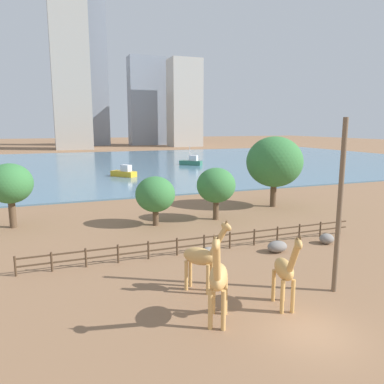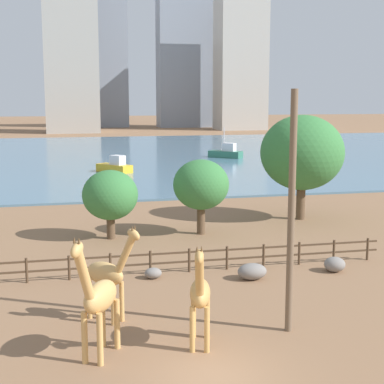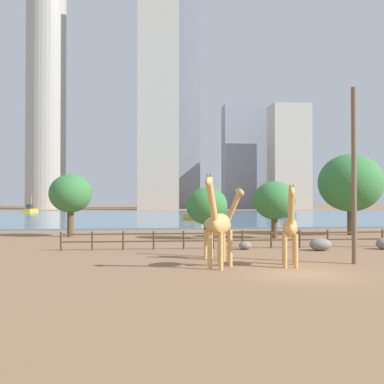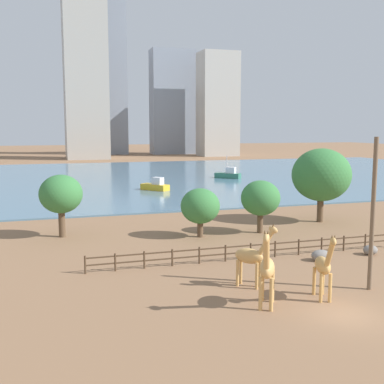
% 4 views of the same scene
% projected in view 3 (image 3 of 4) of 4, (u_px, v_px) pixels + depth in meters
% --- Properties ---
extents(ground_plane, '(400.00, 400.00, 0.00)m').
position_uv_depth(ground_plane, '(174.00, 216.00, 102.08)').
color(ground_plane, '#8C6647').
extents(harbor_water, '(180.00, 86.00, 0.20)m').
position_uv_depth(harbor_water, '(175.00, 216.00, 99.11)').
color(harbor_water, slate).
rests_on(harbor_water, ground).
extents(giraffe_tall, '(2.06, 3.02, 4.84)m').
position_uv_depth(giraffe_tall, '(219.00, 224.00, 24.60)').
color(giraffe_tall, tan).
rests_on(giraffe_tall, ground).
extents(giraffe_companion, '(2.39, 2.50, 4.31)m').
position_uv_depth(giraffe_companion, '(220.00, 225.00, 28.19)').
color(giraffe_companion, tan).
rests_on(giraffe_companion, ground).
extents(giraffe_young, '(1.30, 3.06, 4.33)m').
position_uv_depth(giraffe_young, '(290.00, 227.00, 25.16)').
color(giraffe_young, tan).
rests_on(giraffe_young, ground).
extents(utility_pole, '(0.28, 0.28, 9.69)m').
position_uv_depth(utility_pole, '(354.00, 175.00, 26.33)').
color(utility_pole, brown).
rests_on(utility_pole, ground).
extents(boulder_near_fence, '(1.16, 1.08, 0.81)m').
position_uv_depth(boulder_near_fence, '(384.00, 244.00, 33.96)').
color(boulder_near_fence, gray).
rests_on(boulder_near_fence, ground).
extents(boulder_by_pole, '(0.90, 0.76, 0.57)m').
position_uv_depth(boulder_by_pole, '(245.00, 245.00, 33.81)').
color(boulder_by_pole, gray).
rests_on(boulder_by_pole, ground).
extents(boulder_small, '(1.54, 1.13, 0.85)m').
position_uv_depth(boulder_small, '(320.00, 244.00, 33.09)').
color(boulder_small, gray).
rests_on(boulder_small, ground).
extents(enclosure_fence, '(26.12, 0.14, 1.30)m').
position_uv_depth(enclosure_fence, '(244.00, 238.00, 34.54)').
color(enclosure_fence, '#4C3826').
rests_on(enclosure_fence, ground).
extents(tree_left_large, '(4.03, 4.03, 5.91)m').
position_uv_depth(tree_left_large, '(71.00, 194.00, 45.41)').
color(tree_left_large, brown).
rests_on(tree_left_large, ground).
extents(tree_center_broad, '(3.83, 3.83, 5.18)m').
position_uv_depth(tree_center_broad, '(274.00, 201.00, 43.63)').
color(tree_center_broad, brown).
rests_on(tree_center_broad, ground).
extents(tree_right_tall, '(3.69, 3.69, 4.63)m').
position_uv_depth(tree_right_tall, '(207.00, 206.00, 42.92)').
color(tree_right_tall, brown).
rests_on(tree_right_tall, ground).
extents(tree_left_small, '(6.37, 6.37, 8.05)m').
position_uv_depth(tree_left_small, '(351.00, 183.00, 47.76)').
color(tree_left_small, brown).
rests_on(tree_left_small, ground).
extents(boat_ferry, '(4.33, 4.85, 2.12)m').
position_uv_depth(boat_ferry, '(198.00, 216.00, 76.68)').
color(boat_ferry, gold).
rests_on(boat_ferry, harbor_water).
extents(boat_sailboat, '(2.85, 5.03, 4.28)m').
position_uv_depth(boat_sailboat, '(31.00, 210.00, 122.37)').
color(boat_sailboat, gold).
rests_on(boat_sailboat, harbor_water).
extents(boat_barge, '(5.04, 4.76, 4.60)m').
position_uv_depth(boat_barge, '(283.00, 213.00, 92.53)').
color(boat_barge, '#337259').
rests_on(boat_barge, harbor_water).
extents(skyline_tower_needle, '(13.80, 12.46, 91.39)m').
position_uv_depth(skyline_tower_needle, '(157.00, 77.00, 165.12)').
color(skyline_tower_needle, '#ADA89E').
rests_on(skyline_tower_needle, ground).
extents(skyline_block_central, '(17.06, 8.35, 40.51)m').
position_uv_depth(skyline_block_central, '(245.00, 157.00, 189.74)').
color(skyline_block_central, gray).
rests_on(skyline_block_central, ground).
extents(skyline_tower_glass, '(14.20, 14.20, 92.80)m').
position_uv_depth(skyline_tower_glass, '(46.00, 81.00, 173.53)').
color(skyline_tower_glass, '#ADA89E').
rests_on(skyline_tower_glass, ground).
extents(skyline_block_left, '(13.56, 10.58, 37.54)m').
position_uv_depth(skyline_block_left, '(289.00, 157.00, 173.24)').
color(skyline_block_left, '#B7B2A8').
rests_on(skyline_block_left, ground).
extents(skyline_block_right, '(11.32, 9.04, 82.14)m').
position_uv_depth(skyline_block_right, '(185.00, 106.00, 192.73)').
color(skyline_block_right, gray).
rests_on(skyline_block_right, ground).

